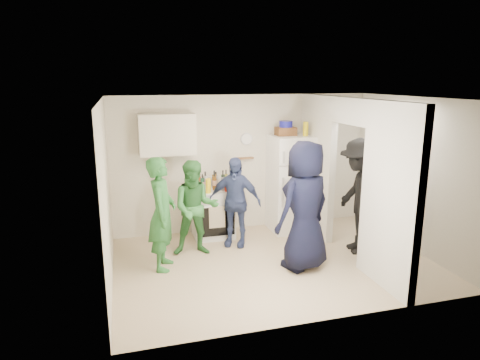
# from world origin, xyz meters

# --- Properties ---
(floor) EXTENTS (4.80, 4.80, 0.00)m
(floor) POSITION_xyz_m (0.00, 0.00, 0.00)
(floor) COLOR #C2AC89
(floor) RESTS_ON ground
(wall_back) EXTENTS (4.80, 0.00, 4.80)m
(wall_back) POSITION_xyz_m (0.00, 1.70, 1.25)
(wall_back) COLOR silver
(wall_back) RESTS_ON floor
(wall_front) EXTENTS (4.80, 0.00, 4.80)m
(wall_front) POSITION_xyz_m (0.00, -1.70, 1.25)
(wall_front) COLOR silver
(wall_front) RESTS_ON floor
(wall_left) EXTENTS (0.00, 3.40, 3.40)m
(wall_left) POSITION_xyz_m (-2.40, 0.00, 1.25)
(wall_left) COLOR silver
(wall_left) RESTS_ON floor
(wall_right) EXTENTS (0.00, 3.40, 3.40)m
(wall_right) POSITION_xyz_m (2.40, 0.00, 1.25)
(wall_right) COLOR silver
(wall_right) RESTS_ON floor
(ceiling) EXTENTS (4.80, 4.80, 0.00)m
(ceiling) POSITION_xyz_m (0.00, 0.00, 2.50)
(ceiling) COLOR white
(ceiling) RESTS_ON wall_back
(partition_pier_back) EXTENTS (0.12, 1.20, 2.50)m
(partition_pier_back) POSITION_xyz_m (1.20, 1.10, 1.25)
(partition_pier_back) COLOR silver
(partition_pier_back) RESTS_ON floor
(partition_pier_front) EXTENTS (0.12, 1.20, 2.50)m
(partition_pier_front) POSITION_xyz_m (1.20, -1.10, 1.25)
(partition_pier_front) COLOR silver
(partition_pier_front) RESTS_ON floor
(partition_header) EXTENTS (0.12, 1.00, 0.40)m
(partition_header) POSITION_xyz_m (1.20, 0.00, 2.30)
(partition_header) COLOR silver
(partition_header) RESTS_ON partition_pier_back
(stove) EXTENTS (0.73, 0.61, 0.87)m
(stove) POSITION_xyz_m (-0.66, 1.37, 0.44)
(stove) COLOR white
(stove) RESTS_ON floor
(upper_cabinet) EXTENTS (0.95, 0.34, 0.70)m
(upper_cabinet) POSITION_xyz_m (-1.40, 1.52, 1.85)
(upper_cabinet) COLOR silver
(upper_cabinet) RESTS_ON wall_back
(fridge) EXTENTS (0.73, 0.71, 1.78)m
(fridge) POSITION_xyz_m (0.80, 1.34, 0.89)
(fridge) COLOR white
(fridge) RESTS_ON floor
(wicker_basket) EXTENTS (0.35, 0.25, 0.15)m
(wicker_basket) POSITION_xyz_m (0.70, 1.39, 1.85)
(wicker_basket) COLOR brown
(wicker_basket) RESTS_ON fridge
(blue_bowl) EXTENTS (0.24, 0.24, 0.11)m
(blue_bowl) POSITION_xyz_m (0.70, 1.39, 1.98)
(blue_bowl) COLOR #151696
(blue_bowl) RESTS_ON wicker_basket
(yellow_cup_stack_top) EXTENTS (0.09, 0.09, 0.25)m
(yellow_cup_stack_top) POSITION_xyz_m (1.02, 1.24, 1.90)
(yellow_cup_stack_top) COLOR yellow
(yellow_cup_stack_top) RESTS_ON fridge
(wall_clock) EXTENTS (0.22, 0.02, 0.22)m
(wall_clock) POSITION_xyz_m (0.05, 1.68, 1.70)
(wall_clock) COLOR white
(wall_clock) RESTS_ON wall_back
(spice_shelf) EXTENTS (0.35, 0.08, 0.03)m
(spice_shelf) POSITION_xyz_m (0.00, 1.65, 1.35)
(spice_shelf) COLOR olive
(spice_shelf) RESTS_ON wall_back
(nook_window) EXTENTS (0.03, 0.70, 0.80)m
(nook_window) POSITION_xyz_m (2.38, 0.20, 1.65)
(nook_window) COLOR black
(nook_window) RESTS_ON wall_right
(nook_window_frame) EXTENTS (0.04, 0.76, 0.86)m
(nook_window_frame) POSITION_xyz_m (2.36, 0.20, 1.65)
(nook_window_frame) COLOR white
(nook_window_frame) RESTS_ON wall_right
(nook_valance) EXTENTS (0.04, 0.82, 0.18)m
(nook_valance) POSITION_xyz_m (2.34, 0.20, 2.00)
(nook_valance) COLOR white
(nook_valance) RESTS_ON wall_right
(yellow_cup_stack_stove) EXTENTS (0.09, 0.09, 0.25)m
(yellow_cup_stack_stove) POSITION_xyz_m (-0.78, 1.15, 1.00)
(yellow_cup_stack_stove) COLOR yellow
(yellow_cup_stack_stove) RESTS_ON stove
(red_cup) EXTENTS (0.09, 0.09, 0.12)m
(red_cup) POSITION_xyz_m (-0.44, 1.17, 0.93)
(red_cup) COLOR red
(red_cup) RESTS_ON stove
(person_green_left) EXTENTS (0.54, 0.70, 1.69)m
(person_green_left) POSITION_xyz_m (-1.65, 0.28, 0.85)
(person_green_left) COLOR #2F7638
(person_green_left) RESTS_ON floor
(person_green_center) EXTENTS (0.82, 0.68, 1.54)m
(person_green_center) POSITION_xyz_m (-1.09, 0.67, 0.77)
(person_green_center) COLOR #387F3D
(person_green_center) RESTS_ON floor
(person_denim) EXTENTS (0.96, 0.75, 1.53)m
(person_denim) POSITION_xyz_m (-0.39, 0.88, 0.76)
(person_denim) COLOR navy
(person_denim) RESTS_ON floor
(person_navy) EXTENTS (1.10, 0.93, 1.92)m
(person_navy) POSITION_xyz_m (0.37, -0.27, 0.96)
(person_navy) COLOR black
(person_navy) RESTS_ON floor
(person_nook) EXTENTS (0.89, 1.31, 1.87)m
(person_nook) POSITION_xyz_m (1.46, 0.08, 0.93)
(person_nook) COLOR black
(person_nook) RESTS_ON floor
(bottle_a) EXTENTS (0.08, 0.08, 0.32)m
(bottle_a) POSITION_xyz_m (-0.92, 1.48, 1.03)
(bottle_a) COLOR brown
(bottle_a) RESTS_ON stove
(bottle_b) EXTENTS (0.07, 0.07, 0.31)m
(bottle_b) POSITION_xyz_m (-0.85, 1.30, 1.03)
(bottle_b) COLOR #194D31
(bottle_b) RESTS_ON stove
(bottle_c) EXTENTS (0.08, 0.08, 0.30)m
(bottle_c) POSITION_xyz_m (-0.76, 1.51, 1.02)
(bottle_c) COLOR #B7BEC6
(bottle_c) RESTS_ON stove
(bottle_d) EXTENTS (0.07, 0.07, 0.33)m
(bottle_d) POSITION_xyz_m (-0.64, 1.31, 1.04)
(bottle_d) COLOR brown
(bottle_d) RESTS_ON stove
(bottle_e) EXTENTS (0.07, 0.07, 0.27)m
(bottle_e) POSITION_xyz_m (-0.55, 1.56, 1.01)
(bottle_e) COLOR #AAB0BC
(bottle_e) RESTS_ON stove
(bottle_f) EXTENTS (0.07, 0.07, 0.33)m
(bottle_f) POSITION_xyz_m (-0.47, 1.39, 1.04)
(bottle_f) COLOR #163D24
(bottle_f) RESTS_ON stove
(bottle_g) EXTENTS (0.06, 0.06, 0.31)m
(bottle_g) POSITION_xyz_m (-0.38, 1.50, 1.03)
(bottle_g) COLOR olive
(bottle_g) RESTS_ON stove
(bottle_h) EXTENTS (0.08, 0.08, 0.24)m
(bottle_h) POSITION_xyz_m (-0.98, 1.26, 1.00)
(bottle_h) COLOR silver
(bottle_h) RESTS_ON stove
(bottle_i) EXTENTS (0.08, 0.08, 0.31)m
(bottle_i) POSITION_xyz_m (-0.60, 1.48, 1.03)
(bottle_i) COLOR brown
(bottle_i) RESTS_ON stove
(bottle_j) EXTENTS (0.06, 0.06, 0.26)m
(bottle_j) POSITION_xyz_m (-0.35, 1.26, 1.01)
(bottle_j) COLOR #1C541E
(bottle_j) RESTS_ON stove
(bottle_k) EXTENTS (0.07, 0.07, 0.31)m
(bottle_k) POSITION_xyz_m (-0.89, 1.42, 1.03)
(bottle_k) COLOR #9B5423
(bottle_k) RESTS_ON stove
(bottle_l) EXTENTS (0.06, 0.06, 0.32)m
(bottle_l) POSITION_xyz_m (-0.50, 1.23, 1.03)
(bottle_l) COLOR #9598A4
(bottle_l) RESTS_ON stove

